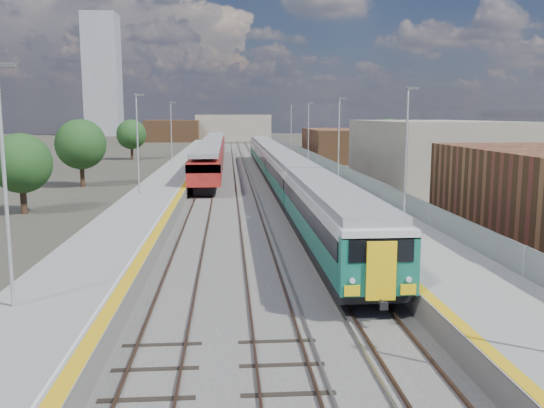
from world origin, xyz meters
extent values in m
plane|color=#47443A|center=(0.00, 50.00, 0.00)|extent=(320.00, 320.00, 0.00)
cube|color=#565451|center=(-2.25, 52.50, 0.03)|extent=(10.50, 155.00, 0.06)
cube|color=#4C3323|center=(0.78, 55.00, 0.11)|extent=(0.07, 160.00, 0.14)
cube|color=#4C3323|center=(2.22, 55.00, 0.11)|extent=(0.07, 160.00, 0.14)
cube|color=#4C3323|center=(-2.72, 55.00, 0.11)|extent=(0.07, 160.00, 0.14)
cube|color=#4C3323|center=(-1.28, 55.00, 0.11)|extent=(0.07, 160.00, 0.14)
cube|color=#4C3323|center=(-6.22, 55.00, 0.11)|extent=(0.07, 160.00, 0.14)
cube|color=#4C3323|center=(-4.78, 55.00, 0.11)|extent=(0.07, 160.00, 0.14)
cube|color=gray|center=(0.45, 55.00, 0.10)|extent=(0.08, 160.00, 0.10)
cube|color=gray|center=(-0.95, 55.00, 0.10)|extent=(0.08, 160.00, 0.10)
cube|color=slate|center=(5.25, 52.50, 0.50)|extent=(4.70, 155.00, 1.00)
cube|color=gray|center=(5.25, 52.50, 1.00)|extent=(4.70, 155.00, 0.03)
cube|color=gold|center=(3.15, 52.50, 1.02)|extent=(0.40, 155.00, 0.01)
cube|color=gray|center=(7.45, 52.50, 1.60)|extent=(0.06, 155.00, 1.20)
cylinder|color=#9EA0A3|center=(6.60, 22.00, 4.77)|extent=(0.12, 0.12, 7.50)
cube|color=#4C4C4F|center=(6.85, 22.00, 8.42)|extent=(0.70, 0.18, 0.14)
cylinder|color=#9EA0A3|center=(6.60, 42.00, 4.77)|extent=(0.12, 0.12, 7.50)
cube|color=#4C4C4F|center=(6.85, 42.00, 8.42)|extent=(0.70, 0.18, 0.14)
cylinder|color=#9EA0A3|center=(6.60, 62.00, 4.77)|extent=(0.12, 0.12, 7.50)
cube|color=#4C4C4F|center=(6.85, 62.00, 8.42)|extent=(0.70, 0.18, 0.14)
cylinder|color=#9EA0A3|center=(6.60, 82.00, 4.77)|extent=(0.12, 0.12, 7.50)
cube|color=#4C4C4F|center=(6.85, 82.00, 8.42)|extent=(0.70, 0.18, 0.14)
cube|color=slate|center=(-9.05, 52.50, 0.50)|extent=(4.30, 155.00, 1.00)
cube|color=gray|center=(-9.05, 52.50, 1.00)|extent=(4.30, 155.00, 0.03)
cube|color=gold|center=(-7.15, 52.50, 1.02)|extent=(0.45, 155.00, 0.01)
cube|color=silver|center=(-7.50, 52.50, 1.03)|extent=(0.08, 155.00, 0.01)
cylinder|color=#9EA0A3|center=(-10.20, 8.00, 4.77)|extent=(0.12, 0.12, 7.50)
cube|color=#4C4C4F|center=(-9.95, 8.00, 8.42)|extent=(0.70, 0.18, 0.14)
cylinder|color=#9EA0A3|center=(-10.20, 34.00, 4.77)|extent=(0.12, 0.12, 7.50)
cube|color=#4C4C4F|center=(-9.95, 34.00, 8.42)|extent=(0.70, 0.18, 0.14)
cylinder|color=#9EA0A3|center=(-10.20, 60.00, 4.77)|extent=(0.12, 0.12, 7.50)
cube|color=#4C4C4F|center=(-9.95, 60.00, 8.42)|extent=(0.70, 0.18, 0.14)
cube|color=gray|center=(16.00, 45.00, 3.20)|extent=(11.00, 22.00, 6.40)
cube|color=brown|center=(13.00, 78.00, 2.40)|extent=(8.00, 18.00, 4.80)
cube|color=gray|center=(-2.00, 150.00, 3.50)|extent=(20.00, 14.00, 7.00)
cube|color=brown|center=(-18.00, 145.00, 2.80)|extent=(14.00, 12.00, 5.60)
cube|color=gray|center=(-45.00, 190.00, 20.00)|extent=(11.00, 11.00, 40.00)
cube|color=black|center=(1.50, 17.73, 0.83)|extent=(2.56, 18.32, 0.43)
cube|color=#115B50|center=(1.50, 17.73, 1.58)|extent=(2.65, 18.32, 1.07)
cube|color=black|center=(1.50, 17.73, 2.42)|extent=(2.71, 18.32, 0.73)
cube|color=silver|center=(1.50, 17.73, 3.01)|extent=(2.65, 18.32, 0.45)
cube|color=gray|center=(1.50, 17.73, 3.40)|extent=(2.35, 18.32, 0.38)
cube|color=black|center=(1.50, 36.55, 0.83)|extent=(2.56, 18.32, 0.43)
cube|color=#115B50|center=(1.50, 36.55, 1.58)|extent=(2.65, 18.32, 1.07)
cube|color=black|center=(1.50, 36.55, 2.42)|extent=(2.71, 18.32, 0.73)
cube|color=silver|center=(1.50, 36.55, 3.01)|extent=(2.65, 18.32, 0.45)
cube|color=gray|center=(1.50, 36.55, 3.40)|extent=(2.35, 18.32, 0.38)
cube|color=black|center=(1.50, 55.38, 0.83)|extent=(2.56, 18.32, 0.43)
cube|color=#115B50|center=(1.50, 55.38, 1.58)|extent=(2.65, 18.32, 1.07)
cube|color=black|center=(1.50, 55.38, 2.42)|extent=(2.71, 18.32, 0.73)
cube|color=silver|center=(1.50, 55.38, 3.01)|extent=(2.65, 18.32, 0.45)
cube|color=gray|center=(1.50, 55.38, 3.40)|extent=(2.35, 18.32, 0.38)
cube|color=black|center=(1.50, 74.20, 0.83)|extent=(2.56, 18.32, 0.43)
cube|color=#115B50|center=(1.50, 74.20, 1.58)|extent=(2.65, 18.32, 1.07)
cube|color=black|center=(1.50, 74.20, 2.42)|extent=(2.71, 18.32, 0.73)
cube|color=silver|center=(1.50, 74.20, 3.01)|extent=(2.65, 18.32, 0.45)
cube|color=gray|center=(1.50, 74.20, 3.40)|extent=(2.35, 18.32, 0.38)
cube|color=#115B50|center=(1.50, 8.33, 2.02)|extent=(2.63, 0.56, 1.97)
cube|color=black|center=(1.50, 8.04, 2.58)|extent=(2.16, 0.06, 0.75)
cube|color=yellow|center=(1.50, 7.98, 1.93)|extent=(0.99, 0.09, 1.97)
cube|color=black|center=(-5.50, 46.88, 0.48)|extent=(1.93, 16.40, 0.67)
cube|color=maroon|center=(-5.50, 46.88, 2.08)|extent=(2.84, 19.30, 2.03)
cube|color=black|center=(-5.50, 46.88, 2.59)|extent=(2.90, 19.30, 0.71)
cube|color=gray|center=(-5.50, 46.88, 3.61)|extent=(2.54, 19.30, 0.41)
cube|color=black|center=(-5.50, 66.68, 0.48)|extent=(1.93, 16.40, 0.67)
cube|color=maroon|center=(-5.50, 66.68, 2.08)|extent=(2.84, 19.30, 2.03)
cube|color=black|center=(-5.50, 66.68, 2.59)|extent=(2.90, 19.30, 0.71)
cube|color=gray|center=(-5.50, 66.68, 3.61)|extent=(2.54, 19.30, 0.41)
cube|color=black|center=(-5.50, 86.48, 0.48)|extent=(1.93, 16.40, 0.67)
cube|color=maroon|center=(-5.50, 86.48, 2.08)|extent=(2.84, 19.30, 2.03)
cube|color=black|center=(-5.50, 86.48, 2.59)|extent=(2.90, 19.30, 0.71)
cube|color=gray|center=(-5.50, 86.48, 3.61)|extent=(2.54, 19.30, 0.41)
cylinder|color=#382619|center=(-17.93, 31.60, 1.00)|extent=(0.44, 0.44, 2.00)
sphere|color=#214319|center=(-17.93, 31.60, 3.61)|extent=(4.22, 4.22, 4.22)
cylinder|color=#382619|center=(-17.67, 47.22, 1.15)|extent=(0.44, 0.44, 2.30)
sphere|color=#214319|center=(-17.67, 47.22, 4.15)|extent=(4.85, 4.85, 4.85)
cylinder|color=#382619|center=(-18.49, 81.77, 1.09)|extent=(0.44, 0.44, 2.19)
sphere|color=#214319|center=(-18.49, 81.77, 3.95)|extent=(4.62, 4.62, 4.62)
cylinder|color=#382619|center=(19.02, 69.92, 1.13)|extent=(0.44, 0.44, 2.25)
sphere|color=#214319|center=(19.02, 69.92, 4.07)|extent=(4.76, 4.76, 4.76)
camera|label=1|loc=(-3.43, -9.87, 6.96)|focal=38.00mm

